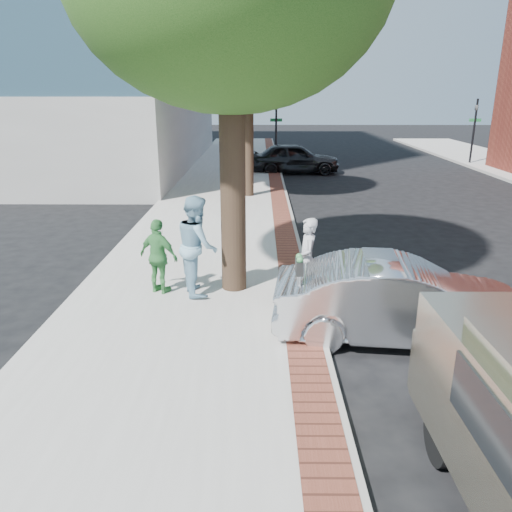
{
  "coord_description": "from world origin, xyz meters",
  "views": [
    {
      "loc": [
        -0.05,
        -8.14,
        4.18
      ],
      "look_at": [
        -0.12,
        0.88,
        1.2
      ],
      "focal_mm": 35.0,
      "sensor_mm": 36.0,
      "label": 1
    }
  ],
  "objects_px": {
    "person_green": "(159,257)",
    "bg_car": "(295,158)",
    "parking_meter": "(299,279)",
    "sedan_silver": "(401,301)",
    "person_gray": "(307,260)",
    "person_officer": "(197,245)"
  },
  "relations": [
    {
      "from": "person_green",
      "to": "bg_car",
      "type": "relative_size",
      "value": 0.33
    },
    {
      "from": "parking_meter",
      "to": "person_green",
      "type": "bearing_deg",
      "value": 144.34
    },
    {
      "from": "parking_meter",
      "to": "sedan_silver",
      "type": "height_order",
      "value": "parking_meter"
    },
    {
      "from": "person_gray",
      "to": "bg_car",
      "type": "relative_size",
      "value": 0.36
    },
    {
      "from": "parking_meter",
      "to": "bg_car",
      "type": "xyz_separation_m",
      "value": [
        1.2,
        19.11,
        -0.4
      ]
    },
    {
      "from": "parking_meter",
      "to": "person_green",
      "type": "relative_size",
      "value": 0.93
    },
    {
      "from": "parking_meter",
      "to": "person_officer",
      "type": "xyz_separation_m",
      "value": [
        -1.94,
        1.99,
        -0.02
      ]
    },
    {
      "from": "sedan_silver",
      "to": "bg_car",
      "type": "relative_size",
      "value": 0.93
    },
    {
      "from": "person_officer",
      "to": "sedan_silver",
      "type": "height_order",
      "value": "person_officer"
    },
    {
      "from": "parking_meter",
      "to": "bg_car",
      "type": "distance_m",
      "value": 19.15
    },
    {
      "from": "parking_meter",
      "to": "person_gray",
      "type": "height_order",
      "value": "person_gray"
    },
    {
      "from": "parking_meter",
      "to": "person_gray",
      "type": "xyz_separation_m",
      "value": [
        0.29,
        1.61,
        -0.21
      ]
    },
    {
      "from": "person_gray",
      "to": "sedan_silver",
      "type": "distance_m",
      "value": 2.09
    },
    {
      "from": "bg_car",
      "to": "person_green",
      "type": "bearing_deg",
      "value": 166.07
    },
    {
      "from": "parking_meter",
      "to": "person_officer",
      "type": "distance_m",
      "value": 2.78
    },
    {
      "from": "person_officer",
      "to": "bg_car",
      "type": "relative_size",
      "value": 0.44
    },
    {
      "from": "parking_meter",
      "to": "sedan_silver",
      "type": "xyz_separation_m",
      "value": [
        1.8,
        0.19,
        -0.48
      ]
    },
    {
      "from": "parking_meter",
      "to": "bg_car",
      "type": "relative_size",
      "value": 0.31
    },
    {
      "from": "person_gray",
      "to": "bg_car",
      "type": "bearing_deg",
      "value": 173.96
    },
    {
      "from": "person_green",
      "to": "bg_car",
      "type": "distance_m",
      "value": 17.59
    },
    {
      "from": "sedan_silver",
      "to": "person_officer",
      "type": "bearing_deg",
      "value": 70.23
    },
    {
      "from": "sedan_silver",
      "to": "parking_meter",
      "type": "bearing_deg",
      "value": 102.03
    }
  ]
}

